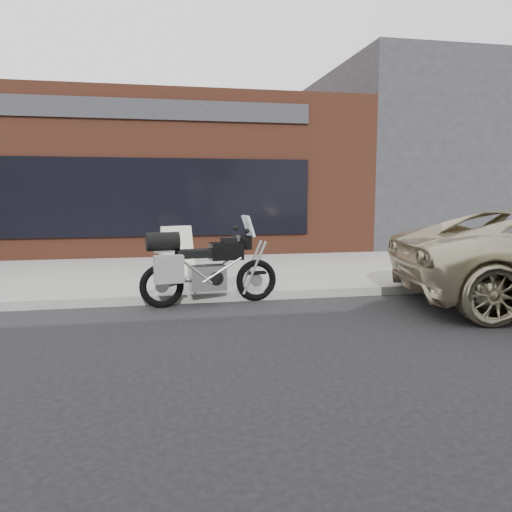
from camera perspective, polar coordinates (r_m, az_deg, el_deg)
ground at (r=4.67m, az=2.47°, el=-15.88°), size 120.00×120.00×0.00m
near_sidewalk at (r=11.35m, az=-5.89°, el=-1.65°), size 44.00×6.00×0.15m
storefront at (r=18.18m, az=-14.43°, el=8.40°), size 14.00×10.07×4.50m
neighbour_building at (r=21.28m, az=20.34°, el=10.01°), size 10.00×10.00×6.00m
motorcycle at (r=8.14m, az=-6.25°, el=-1.26°), size 2.30×0.94×1.46m
sandwich_sign at (r=10.30m, az=-9.07°, el=0.62°), size 0.76×0.72×1.00m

